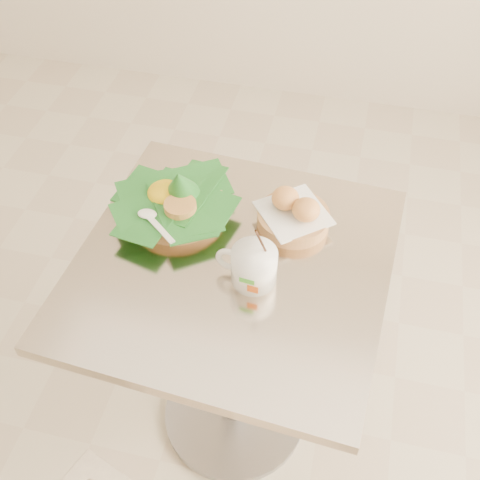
% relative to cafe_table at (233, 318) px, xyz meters
% --- Properties ---
extents(floor, '(3.60, 3.60, 0.00)m').
position_rel_cafe_table_xyz_m(floor, '(-0.18, 0.03, -0.53)').
color(floor, beige).
rests_on(floor, ground).
extents(cafe_table, '(0.75, 0.75, 0.75)m').
position_rel_cafe_table_xyz_m(cafe_table, '(0.00, 0.00, 0.00)').
color(cafe_table, gray).
rests_on(cafe_table, floor).
extents(rice_basket, '(0.29, 0.29, 0.15)m').
position_rel_cafe_table_xyz_m(rice_basket, '(-0.17, 0.13, 0.26)').
color(rice_basket, tan).
rests_on(rice_basket, cafe_table).
extents(bread_basket, '(0.21, 0.21, 0.09)m').
position_rel_cafe_table_xyz_m(bread_basket, '(0.11, 0.15, 0.25)').
color(bread_basket, tan).
rests_on(bread_basket, cafe_table).
extents(coffee_mug, '(0.14, 0.10, 0.17)m').
position_rel_cafe_table_xyz_m(coffee_mug, '(0.05, -0.04, 0.27)').
color(coffee_mug, white).
rests_on(coffee_mug, cafe_table).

